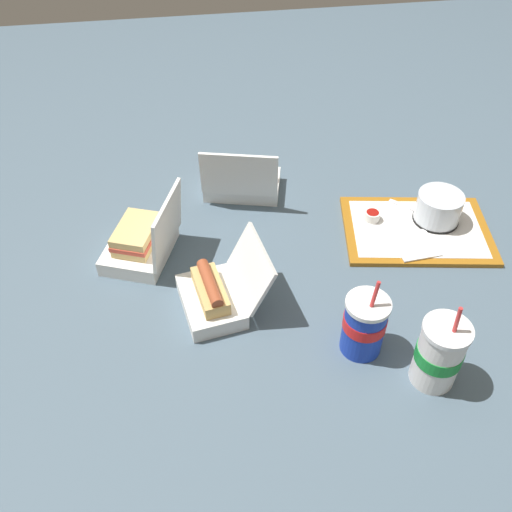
# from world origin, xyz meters

# --- Properties ---
(ground_plane) EXTENTS (3.20, 3.20, 0.00)m
(ground_plane) POSITION_xyz_m (0.00, 0.00, 0.00)
(ground_plane) COLOR #4C6070
(food_tray) EXTENTS (0.41, 0.32, 0.01)m
(food_tray) POSITION_xyz_m (0.38, 0.06, 0.01)
(food_tray) COLOR #A56619
(food_tray) RESTS_ON ground_plane
(cake_container) EXTENTS (0.12, 0.12, 0.08)m
(cake_container) POSITION_xyz_m (0.44, 0.08, 0.05)
(cake_container) COLOR black
(cake_container) RESTS_ON food_tray
(ketchup_cup) EXTENTS (0.04, 0.04, 0.02)m
(ketchup_cup) POSITION_xyz_m (0.28, 0.11, 0.03)
(ketchup_cup) COLOR white
(ketchup_cup) RESTS_ON food_tray
(napkin_stack) EXTENTS (0.11, 0.11, 0.00)m
(napkin_stack) POSITION_xyz_m (0.35, -0.01, 0.02)
(napkin_stack) COLOR white
(napkin_stack) RESTS_ON food_tray
(plastic_fork) EXTENTS (0.09, 0.08, 0.00)m
(plastic_fork) POSITION_xyz_m (0.39, 0.14, 0.02)
(plastic_fork) COLOR white
(plastic_fork) RESTS_ON food_tray
(clamshell_sandwich_center) EXTENTS (0.22, 0.23, 0.18)m
(clamshell_sandwich_center) POSITION_xyz_m (-0.31, 0.08, 0.04)
(clamshell_sandwich_center) COLOR white
(clamshell_sandwich_center) RESTS_ON ground_plane
(clamshell_hotdog_right) EXTENTS (0.21, 0.20, 0.15)m
(clamshell_hotdog_right) POSITION_xyz_m (-0.15, -0.12, 0.04)
(clamshell_hotdog_right) COLOR white
(clamshell_hotdog_right) RESTS_ON ground_plane
(clamshell_hotdog_left) EXTENTS (0.23, 0.20, 0.17)m
(clamshell_hotdog_left) POSITION_xyz_m (-0.04, 0.29, 0.04)
(clamshell_hotdog_left) COLOR white
(clamshell_hotdog_left) RESTS_ON ground_plane
(soda_cup_corner) EXTENTS (0.09, 0.09, 0.22)m
(soda_cup_corner) POSITION_xyz_m (0.26, -0.37, 0.08)
(soda_cup_corner) COLOR white
(soda_cup_corner) RESTS_ON ground_plane
(soda_cup_back) EXTENTS (0.09, 0.09, 0.20)m
(soda_cup_back) POSITION_xyz_m (0.14, -0.28, 0.07)
(soda_cup_back) COLOR #1938B7
(soda_cup_back) RESTS_ON ground_plane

